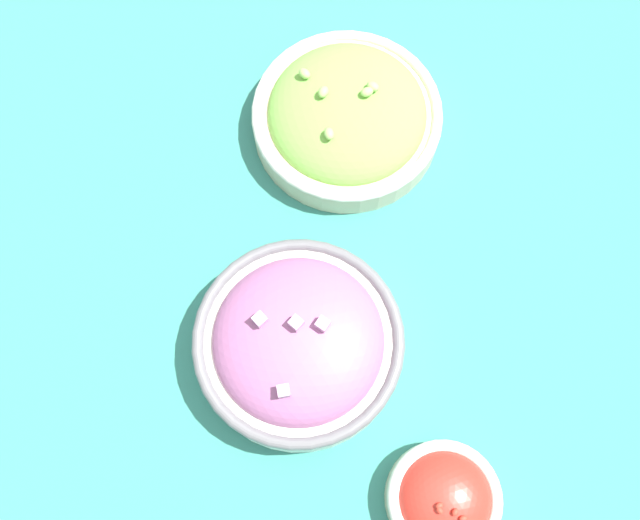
# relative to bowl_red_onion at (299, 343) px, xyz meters

# --- Properties ---
(ground_plane) EXTENTS (3.00, 3.00, 0.00)m
(ground_plane) POSITION_rel_bowl_red_onion_xyz_m (0.09, -0.01, -0.04)
(ground_plane) COLOR #337F75
(bowl_red_onion) EXTENTS (0.21, 0.21, 0.09)m
(bowl_red_onion) POSITION_rel_bowl_red_onion_xyz_m (0.00, 0.00, 0.00)
(bowl_red_onion) COLOR silver
(bowl_red_onion) RESTS_ON ground_plane
(bowl_lettuce) EXTENTS (0.21, 0.21, 0.08)m
(bowl_lettuce) POSITION_rel_bowl_red_onion_xyz_m (0.26, -0.03, -0.01)
(bowl_lettuce) COLOR beige
(bowl_lettuce) RESTS_ON ground_plane
(bowl_cherry_tomatoes) EXTENTS (0.11, 0.11, 0.06)m
(bowl_cherry_tomatoes) POSITION_rel_bowl_red_onion_xyz_m (-0.14, -0.15, -0.01)
(bowl_cherry_tomatoes) COLOR beige
(bowl_cherry_tomatoes) RESTS_ON ground_plane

